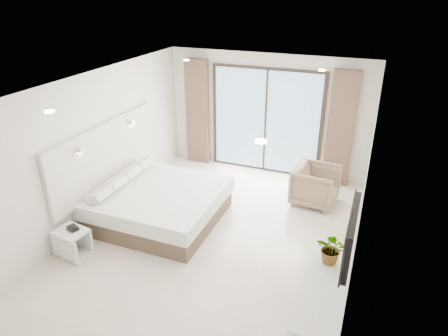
{
  "coord_description": "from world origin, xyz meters",
  "views": [
    {
      "loc": [
        2.29,
        -5.25,
        4.08
      ],
      "look_at": [
        0.04,
        0.4,
        1.21
      ],
      "focal_mm": 32.0,
      "sensor_mm": 36.0,
      "label": 1
    }
  ],
  "objects_px": {
    "nightstand": "(72,243)",
    "armchair": "(316,184)",
    "bed": "(158,204)",
    "console_desk": "(323,299)"
  },
  "relations": [
    {
      "from": "nightstand",
      "to": "armchair",
      "type": "height_order",
      "value": "armchair"
    },
    {
      "from": "bed",
      "to": "console_desk",
      "type": "xyz_separation_m",
      "value": [
        3.25,
        -1.61,
        0.24
      ]
    },
    {
      "from": "bed",
      "to": "console_desk",
      "type": "relative_size",
      "value": 1.34
    },
    {
      "from": "console_desk",
      "to": "armchair",
      "type": "relative_size",
      "value": 1.92
    },
    {
      "from": "console_desk",
      "to": "bed",
      "type": "bearing_deg",
      "value": 153.57
    },
    {
      "from": "bed",
      "to": "nightstand",
      "type": "relative_size",
      "value": 3.94
    },
    {
      "from": "bed",
      "to": "nightstand",
      "type": "height_order",
      "value": "bed"
    },
    {
      "from": "console_desk",
      "to": "armchair",
      "type": "height_order",
      "value": "armchair"
    },
    {
      "from": "bed",
      "to": "armchair",
      "type": "xyz_separation_m",
      "value": [
        2.6,
        1.69,
        0.11
      ]
    },
    {
      "from": "nightstand",
      "to": "console_desk",
      "type": "height_order",
      "value": "console_desk"
    }
  ]
}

